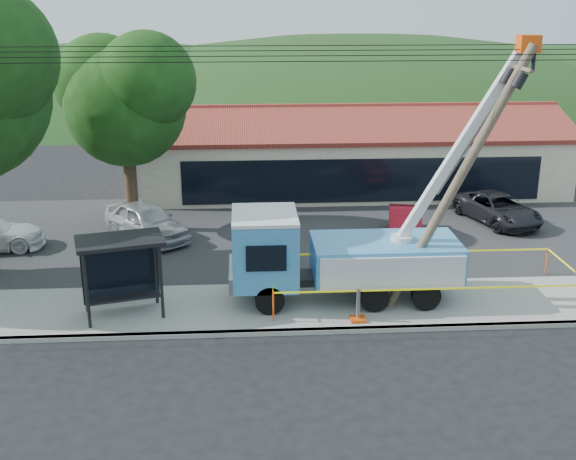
% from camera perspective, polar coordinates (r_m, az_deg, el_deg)
% --- Properties ---
extents(ground, '(120.00, 120.00, 0.00)m').
position_cam_1_polar(ground, '(21.49, 2.09, -10.67)').
color(ground, black).
rests_on(ground, ground).
extents(curb, '(60.00, 0.25, 0.15)m').
position_cam_1_polar(curb, '(23.31, 1.58, -8.01)').
color(curb, gray).
rests_on(curb, ground).
extents(sidewalk, '(60.00, 4.00, 0.15)m').
position_cam_1_polar(sidewalk, '(25.02, 1.19, -6.08)').
color(sidewalk, gray).
rests_on(sidewalk, ground).
extents(parking_lot, '(60.00, 12.00, 0.10)m').
position_cam_1_polar(parking_lot, '(32.46, 0.01, -0.28)').
color(parking_lot, '#28282B').
rests_on(parking_lot, ground).
extents(strip_mall, '(22.50, 8.53, 4.67)m').
position_cam_1_polar(strip_mall, '(40.05, 5.03, 5.97)').
color(strip_mall, '#BBB494').
rests_on(strip_mall, ground).
extents(tree_lot, '(6.30, 5.60, 8.94)m').
position_cam_1_polar(tree_lot, '(32.36, -12.78, 10.43)').
color(tree_lot, '#332316').
rests_on(tree_lot, ground).
extents(hill_west, '(78.40, 56.00, 28.00)m').
position_cam_1_polar(hill_west, '(75.56, -13.76, 9.91)').
color(hill_west, '#223E16').
rests_on(hill_west, ground).
extents(hill_center, '(89.60, 64.00, 32.00)m').
position_cam_1_polar(hill_center, '(75.38, 5.61, 10.32)').
color(hill_center, '#223E16').
rests_on(hill_center, ground).
extents(hill_east, '(72.80, 52.00, 26.00)m').
position_cam_1_polar(hill_east, '(81.00, 19.94, 9.88)').
color(hill_east, '#223E16').
rests_on(hill_east, ground).
extents(utility_truck, '(9.98, 4.23, 8.95)m').
position_cam_1_polar(utility_truck, '(24.95, 3.95, -1.83)').
color(utility_truck, black).
rests_on(utility_truck, ground).
extents(leaning_pole, '(4.46, 1.80, 8.83)m').
position_cam_1_polar(leaning_pole, '(24.29, 13.83, 4.81)').
color(leaning_pole, brown).
rests_on(leaning_pole, ground).
extents(bus_shelter, '(3.11, 2.35, 2.68)m').
position_cam_1_polar(bus_shelter, '(24.29, -13.10, -2.13)').
color(bus_shelter, black).
rests_on(bus_shelter, ground).
extents(caution_tape, '(10.65, 3.58, 1.04)m').
position_cam_1_polar(caution_tape, '(25.86, 10.47, -3.53)').
color(caution_tape, '#EC4C0C').
rests_on(caution_tape, ground).
extents(car_silver, '(4.44, 4.85, 1.60)m').
position_cam_1_polar(car_silver, '(32.24, -11.02, -0.86)').
color(car_silver, '#A3A6AA').
rests_on(car_silver, ground).
extents(car_red, '(2.18, 4.24, 1.33)m').
position_cam_1_polar(car_red, '(32.14, 9.16, -0.81)').
color(car_red, maroon).
rests_on(car_red, ground).
extents(car_dark, '(3.54, 5.26, 1.34)m').
position_cam_1_polar(car_dark, '(35.32, 16.14, 0.45)').
color(car_dark, black).
rests_on(car_dark, ground).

